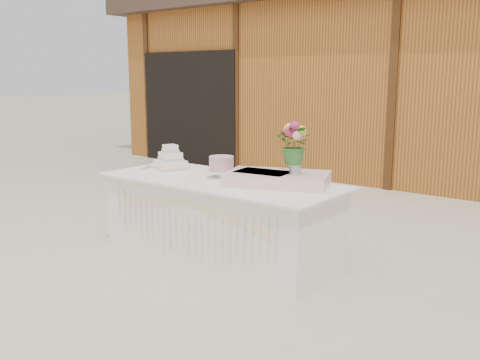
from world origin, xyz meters
name	(u,v)px	position (x,y,z in m)	size (l,w,h in m)	color
ground	(221,257)	(0.00, 0.00, 0.00)	(80.00, 80.00, 0.00)	beige
barn	(438,79)	(-0.01, 5.99, 1.68)	(12.60, 4.60, 3.30)	#A76223
cake_table	(220,219)	(0.00, 0.00, 0.39)	(2.40, 1.00, 0.77)	white
wedding_cake	(171,161)	(-0.78, 0.12, 0.86)	(0.37, 0.37, 0.26)	white
pink_cake_stand	(222,166)	(-0.03, 0.05, 0.89)	(0.30, 0.30, 0.21)	white
satin_runner	(278,179)	(0.57, 0.13, 0.83)	(0.90, 0.52, 0.11)	#FFD4CD
flower_vase	(295,167)	(0.75, 0.13, 0.95)	(0.10, 0.10, 0.14)	#AAAAAF
bouquet	(296,139)	(0.75, 0.13, 1.20)	(0.31, 0.27, 0.34)	#316428
loose_flowers	(154,166)	(-1.01, 0.09, 0.78)	(0.14, 0.34, 0.02)	pink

